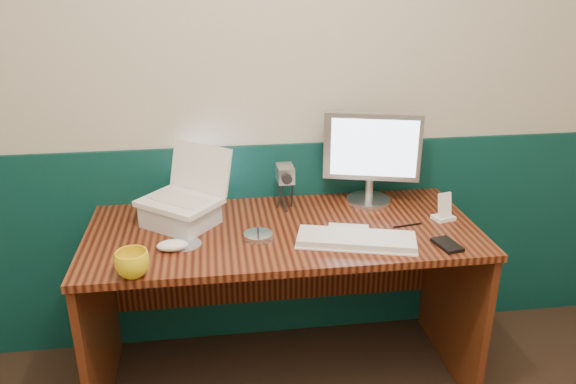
{
  "coord_description": "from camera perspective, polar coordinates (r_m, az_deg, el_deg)",
  "views": [
    {
      "loc": [
        -0.27,
        -0.69,
        1.74
      ],
      "look_at": [
        -0.01,
        1.23,
        0.97
      ],
      "focal_mm": 35.0,
      "sensor_mm": 36.0,
      "label": 1
    }
  ],
  "objects": [
    {
      "name": "back_wall",
      "position": [
        2.5,
        -1.48,
        10.38
      ],
      "size": [
        3.5,
        0.04,
        2.5
      ],
      "primitive_type": "cube",
      "color": "beige",
      "rests_on": "ground"
    },
    {
      "name": "wainscot",
      "position": [
        2.74,
        -1.3,
        -5.23
      ],
      "size": [
        3.48,
        0.02,
        1.0
      ],
      "primitive_type": "cube",
      "color": "#073032",
      "rests_on": "ground"
    },
    {
      "name": "desk",
      "position": [
        2.5,
        -0.48,
        -11.5
      ],
      "size": [
        1.6,
        0.7,
        0.75
      ],
      "primitive_type": "cube",
      "color": "black",
      "rests_on": "ground"
    },
    {
      "name": "laptop_riser",
      "position": [
        2.37,
        -10.87,
        -2.27
      ],
      "size": [
        0.34,
        0.34,
        0.09
      ],
      "primitive_type": "cube",
      "rotation": [
        0.0,
        0.0,
        -0.68
      ],
      "color": "silver",
      "rests_on": "desk"
    },
    {
      "name": "laptop",
      "position": [
        2.3,
        -11.17,
        1.63
      ],
      "size": [
        0.38,
        0.37,
        0.25
      ],
      "primitive_type": null,
      "rotation": [
        0.0,
        0.0,
        -0.68
      ],
      "color": "white",
      "rests_on": "laptop_riser"
    },
    {
      "name": "monitor",
      "position": [
        2.52,
        8.42,
        3.45
      ],
      "size": [
        0.44,
        0.23,
        0.42
      ],
      "primitive_type": null,
      "rotation": [
        0.0,
        0.0,
        -0.27
      ],
      "color": "silver",
      "rests_on": "desk"
    },
    {
      "name": "keyboard",
      "position": [
        2.2,
        6.95,
        -4.9
      ],
      "size": [
        0.48,
        0.27,
        0.03
      ],
      "primitive_type": "cube",
      "rotation": [
        0.0,
        0.0,
        -0.27
      ],
      "color": "white",
      "rests_on": "desk"
    },
    {
      "name": "mouse_right",
      "position": [
        2.18,
        10.61,
        -5.34
      ],
      "size": [
        0.11,
        0.09,
        0.03
      ],
      "primitive_type": "ellipsoid",
      "rotation": [
        0.0,
        0.0,
        0.33
      ],
      "color": "white",
      "rests_on": "desk"
    },
    {
      "name": "mouse_left",
      "position": [
        2.17,
        -11.66,
        -5.33
      ],
      "size": [
        0.12,
        0.08,
        0.04
      ],
      "primitive_type": "ellipsoid",
      "rotation": [
        0.0,
        0.0,
        0.03
      ],
      "color": "white",
      "rests_on": "desk"
    },
    {
      "name": "mug",
      "position": [
        2.02,
        -15.54,
        -7.04
      ],
      "size": [
        0.15,
        0.15,
        0.09
      ],
      "primitive_type": "imported",
      "rotation": [
        0.0,
        0.0,
        -0.26
      ],
      "color": "yellow",
      "rests_on": "desk"
    },
    {
      "name": "camcorder",
      "position": [
        2.45,
        -0.3,
        0.64
      ],
      "size": [
        0.1,
        0.15,
        0.22
      ],
      "primitive_type": null,
      "rotation": [
        0.0,
        0.0,
        0.02
      ],
      "color": "#A9AAAE",
      "rests_on": "desk"
    },
    {
      "name": "cd_spindle",
      "position": [
        2.22,
        -3.04,
        -4.5
      ],
      "size": [
        0.12,
        0.12,
        0.02
      ],
      "primitive_type": "cylinder",
      "color": "#B4BBC4",
      "rests_on": "desk"
    },
    {
      "name": "cd_loose_a",
      "position": [
        2.22,
        -10.45,
        -5.23
      ],
      "size": [
        0.13,
        0.13,
        0.0
      ],
      "primitive_type": "cylinder",
      "color": "silver",
      "rests_on": "desk"
    },
    {
      "name": "pen",
      "position": [
        2.38,
        12.04,
        -3.32
      ],
      "size": [
        0.13,
        0.03,
        0.01
      ],
      "primitive_type": "cylinder",
      "rotation": [
        0.0,
        1.57,
        0.17
      ],
      "color": "black",
      "rests_on": "desk"
    },
    {
      "name": "papers",
      "position": [
        2.31,
        6.14,
        -3.83
      ],
      "size": [
        0.19,
        0.15,
        0.0
      ],
      "primitive_type": "cube",
      "rotation": [
        0.0,
        0.0,
        -0.27
      ],
      "color": "white",
      "rests_on": "desk"
    },
    {
      "name": "dock",
      "position": [
        2.48,
        15.5,
        -2.53
      ],
      "size": [
        0.1,
        0.08,
        0.02
      ],
      "primitive_type": "cube",
      "rotation": [
        0.0,
        0.0,
        0.26
      ],
      "color": "white",
      "rests_on": "desk"
    },
    {
      "name": "music_player",
      "position": [
        2.46,
        15.63,
        -1.26
      ],
      "size": [
        0.07,
        0.04,
        0.1
      ],
      "primitive_type": "cube",
      "rotation": [
        -0.17,
        0.0,
        0.26
      ],
      "color": "white",
      "rests_on": "dock"
    },
    {
      "name": "pda",
      "position": [
        2.25,
        15.87,
        -5.17
      ],
      "size": [
        0.1,
        0.14,
        0.01
      ],
      "primitive_type": "cube",
      "rotation": [
        0.0,
        0.0,
        0.21
      ],
      "color": "black",
      "rests_on": "desk"
    }
  ]
}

